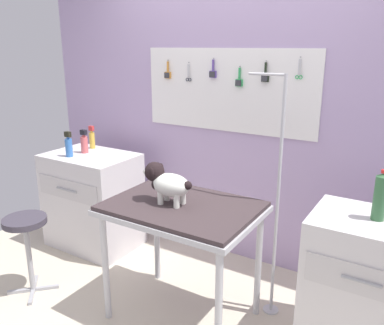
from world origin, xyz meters
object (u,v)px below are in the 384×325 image
Objects in this scene: dog at (166,182)px; counter_left at (93,200)px; grooming_table at (182,216)px; cabinet_right at (366,288)px; spray_bottle_short at (69,146)px; stool at (26,233)px; grooming_arm at (276,210)px; soda_bottle at (380,197)px.

dog is 1.39m from counter_left.
cabinet_right is (1.11, 0.29, -0.31)m from grooming_table.
spray_bottle_short is at bearing 167.25° from grooming_table.
spray_bottle_short reaches higher than stool.
cabinet_right is at bearing 16.34° from stool.
spray_bottle_short is (-1.89, -0.06, 0.20)m from grooming_arm.
grooming_arm is 1.89× the size of cabinet_right.
dog is 1.36m from cabinet_right.
grooming_arm is 1.82m from stool.
grooming_arm is 0.70m from cabinet_right.
spray_bottle_short is 2.50m from soda_bottle.
counter_left is at bearing 157.77° from dog.
grooming_arm is 7.44× the size of spray_bottle_short.
stool is 2.74× the size of spray_bottle_short.
spray_bottle_short reaches higher than cabinet_right.
stool is (-2.25, -0.66, 0.05)m from cabinet_right.
spray_bottle_short is (-0.10, -0.14, 0.54)m from counter_left.
dog is at bearing -165.03° from cabinet_right.
counter_left is 0.83m from stool.
grooming_table is at bearing -164.84° from soda_bottle.
grooming_arm is at bearing -2.66° from counter_left.
counter_left is at bearing 176.15° from cabinet_right.
soda_bottle is (2.26, 0.67, 0.53)m from stool.
stool is at bearing -162.09° from dog.
cabinet_right is at bearing -7.30° from grooming_arm.
spray_bottle_short is at bearing 109.80° from stool.
soda_bottle is (2.50, -0.01, 0.04)m from spray_bottle_short.
grooming_table is 1.11× the size of counter_left.
grooming_arm is 1.89× the size of counter_left.
spray_bottle_short reaches higher than dog.
counter_left is (-1.79, 0.08, -0.34)m from grooming_arm.
grooming_table is at bearing -165.26° from cabinet_right.
grooming_arm is at bearing 36.38° from grooming_table.
grooming_arm is at bearing 33.69° from dog.
counter_left reaches higher than stool.
stool is 0.87m from spray_bottle_short.
soda_bottle is (0.01, 0.01, 0.58)m from cabinet_right.
grooming_table is 0.59× the size of grooming_arm.
dog is (-0.10, -0.03, 0.22)m from grooming_table.
cabinet_right is at bearing -125.60° from soda_bottle.
spray_bottle_short is (-1.28, 0.34, -0.00)m from dog.
cabinet_right is at bearing 14.97° from dog.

